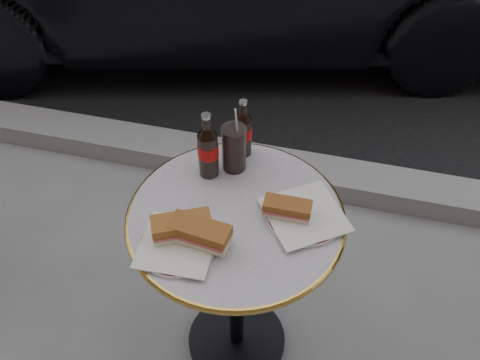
% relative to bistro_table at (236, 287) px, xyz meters
% --- Properties ---
extents(ground, '(80.00, 80.00, 0.00)m').
position_rel_bistro_table_xyz_m(ground, '(0.00, 0.00, -0.37)').
color(ground, gray).
rests_on(ground, ground).
extents(curb, '(40.00, 0.20, 0.12)m').
position_rel_bistro_table_xyz_m(curb, '(0.00, 0.90, -0.32)').
color(curb, gray).
rests_on(curb, ground).
extents(bistro_table, '(0.62, 0.62, 0.73)m').
position_rel_bistro_table_xyz_m(bistro_table, '(0.00, 0.00, 0.00)').
color(bistro_table, '#BAB2C4').
rests_on(bistro_table, ground).
extents(plate_left, '(0.23, 0.23, 0.01)m').
position_rel_bistro_table_xyz_m(plate_left, '(-0.12, -0.15, 0.37)').
color(plate_left, white).
rests_on(plate_left, bistro_table).
extents(plate_right, '(0.28, 0.28, 0.01)m').
position_rel_bistro_table_xyz_m(plate_right, '(0.19, 0.03, 0.37)').
color(plate_right, silver).
rests_on(plate_right, bistro_table).
extents(sandwich_left_a, '(0.17, 0.14, 0.05)m').
position_rel_bistro_table_xyz_m(sandwich_left_a, '(-0.12, -0.11, 0.40)').
color(sandwich_left_a, '#9D5C28').
rests_on(sandwich_left_a, plate_left).
extents(sandwich_left_b, '(0.17, 0.09, 0.06)m').
position_rel_bistro_table_xyz_m(sandwich_left_b, '(-0.07, -0.12, 0.41)').
color(sandwich_left_b, brown).
rests_on(sandwich_left_b, plate_left).
extents(sandwich_right, '(0.13, 0.06, 0.05)m').
position_rel_bistro_table_xyz_m(sandwich_right, '(0.14, 0.02, 0.40)').
color(sandwich_right, brown).
rests_on(sandwich_right, plate_right).
extents(cola_bottle_left, '(0.07, 0.07, 0.22)m').
position_rel_bistro_table_xyz_m(cola_bottle_left, '(-0.12, 0.14, 0.48)').
color(cola_bottle_left, black).
rests_on(cola_bottle_left, bistro_table).
extents(cola_bottle_right, '(0.07, 0.07, 0.20)m').
position_rel_bistro_table_xyz_m(cola_bottle_right, '(-0.04, 0.25, 0.47)').
color(cola_bottle_right, black).
rests_on(cola_bottle_right, bistro_table).
extents(cola_glass, '(0.09, 0.09, 0.15)m').
position_rel_bistro_table_xyz_m(cola_glass, '(-0.05, 0.18, 0.44)').
color(cola_glass, black).
rests_on(cola_glass, bistro_table).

